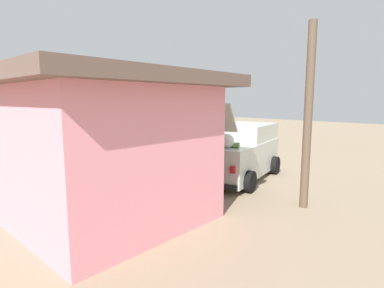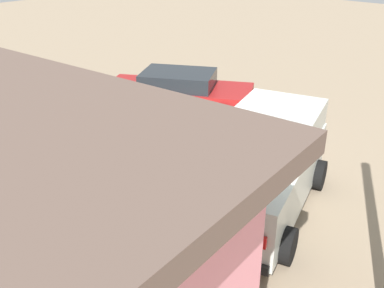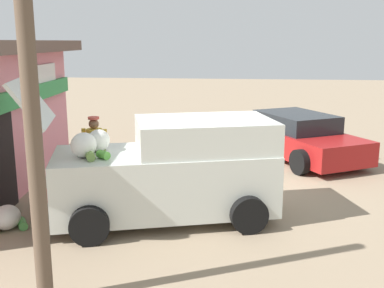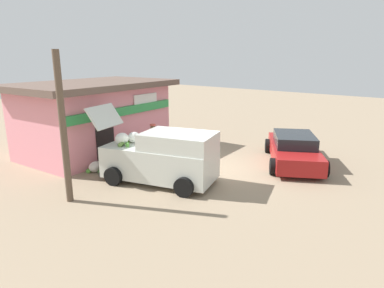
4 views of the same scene
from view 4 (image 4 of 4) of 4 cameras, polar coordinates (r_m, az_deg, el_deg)
name	(u,v)px [view 4 (image 4 of 4)]	position (r m, az deg, el deg)	size (l,w,h in m)	color
ground_plane	(210,168)	(13.29, 3.13, -4.16)	(60.00, 60.00, 0.00)	gray
storefront_bar	(95,116)	(15.92, -16.16, 4.54)	(7.40, 5.05, 3.20)	pink
delivery_van	(163,157)	(11.65, -5.00, -2.23)	(2.91, 4.68, 2.57)	silver
parked_sedan	(294,149)	(14.36, 16.90, -0.89)	(4.71, 3.71, 1.24)	maroon
vendor_standing	(153,141)	(13.89, -6.62, 0.56)	(0.37, 0.57, 1.62)	#4C4C51
customer_bending	(136,149)	(13.09, -9.51, -0.84)	(0.77, 0.64, 1.36)	#726047
unloaded_banana_pile	(96,167)	(13.37, -16.06, -3.78)	(0.74, 0.73, 0.41)	silver
paint_bucket	(176,149)	(15.23, -2.71, -0.91)	(0.32, 0.32, 0.40)	blue
utility_pole	(63,129)	(10.41, -21.07, 2.35)	(0.20, 0.20, 4.49)	brown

